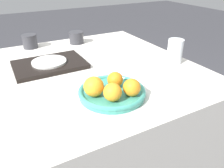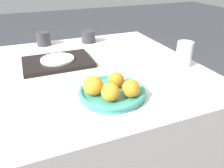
# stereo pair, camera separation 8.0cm
# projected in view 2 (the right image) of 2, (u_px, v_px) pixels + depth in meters

# --- Properties ---
(table) EXTENTS (1.39, 1.02, 0.73)m
(table) POSITION_uv_depth(u_px,v_px,m) (62.00, 134.00, 1.17)
(table) COLOR silver
(table) RESTS_ON ground_plane
(fruit_platter) EXTENTS (0.25, 0.25, 0.03)m
(fruit_platter) POSITION_uv_depth(u_px,v_px,m) (112.00, 92.00, 0.82)
(fruit_platter) COLOR teal
(fruit_platter) RESTS_ON table
(orange_0) EXTENTS (0.06, 0.06, 0.06)m
(orange_0) POSITION_uv_depth(u_px,v_px,m) (116.00, 80.00, 0.83)
(orange_0) COLOR orange
(orange_0) RESTS_ON fruit_platter
(orange_1) EXTENTS (0.06, 0.06, 0.06)m
(orange_1) POSITION_uv_depth(u_px,v_px,m) (110.00, 92.00, 0.75)
(orange_1) COLOR orange
(orange_1) RESTS_ON fruit_platter
(orange_2) EXTENTS (0.07, 0.07, 0.07)m
(orange_2) POSITION_uv_depth(u_px,v_px,m) (93.00, 86.00, 0.78)
(orange_2) COLOR orange
(orange_2) RESTS_ON fruit_platter
(orange_3) EXTENTS (0.06, 0.06, 0.06)m
(orange_3) POSITION_uv_depth(u_px,v_px,m) (131.00, 89.00, 0.77)
(orange_3) COLOR orange
(orange_3) RESTS_ON fruit_platter
(water_glass) EXTENTS (0.08, 0.08, 0.12)m
(water_glass) POSITION_uv_depth(u_px,v_px,m) (184.00, 54.00, 1.05)
(water_glass) COLOR silver
(water_glass) RESTS_ON table
(serving_tray) EXTENTS (0.33, 0.24, 0.02)m
(serving_tray) POSITION_uv_depth(u_px,v_px,m) (58.00, 62.00, 1.10)
(serving_tray) COLOR black
(serving_tray) RESTS_ON table
(side_plate) EXTENTS (0.17, 0.17, 0.01)m
(side_plate) POSITION_uv_depth(u_px,v_px,m) (57.00, 59.00, 1.09)
(side_plate) COLOR silver
(side_plate) RESTS_ON serving_tray
(cup_0) EXTENTS (0.09, 0.09, 0.08)m
(cup_0) POSITION_uv_depth(u_px,v_px,m) (43.00, 39.00, 1.34)
(cup_0) COLOR #333338
(cup_0) RESTS_ON table
(cup_3) EXTENTS (0.09, 0.09, 0.07)m
(cup_3) POSITION_uv_depth(u_px,v_px,m) (88.00, 37.00, 1.40)
(cup_3) COLOR #333338
(cup_3) RESTS_ON table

